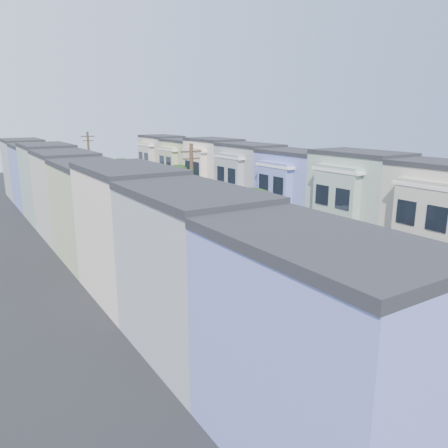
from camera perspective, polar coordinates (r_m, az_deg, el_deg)
The scene contains 27 objects.
ground at distance 34.94m, azimuth 6.78°, elevation -6.28°, with size 160.00×160.00×0.00m, color black.
road_slab at distance 46.94m, azimuth -4.81°, elevation -0.89°, with size 12.00×70.00×0.02m, color black.
curb_left at distance 44.56m, azimuth -11.72°, elevation -1.87°, with size 0.30×70.00×0.15m, color gray.
curb_right at distance 49.91m, azimuth 1.34°, elevation 0.14°, with size 0.30×70.00×0.15m, color gray.
sidewalk_left at distance 44.15m, azimuth -13.29°, elevation -2.11°, with size 2.60×70.00×0.15m, color gray.
sidewalk_right at distance 50.63m, azimuth 2.57°, elevation 0.33°, with size 2.60×70.00×0.15m, color gray.
centerline at distance 46.94m, azimuth -4.81°, elevation -0.90°, with size 0.12×70.00×0.01m, color gold.
townhouse_row_left at distance 43.16m, azimuth -18.05°, elevation -2.91°, with size 5.00×70.00×8.50m, color #7883CF.
townhouse_row_right at distance 52.86m, azimuth 5.95°, elevation 0.77°, with size 5.00×70.00×8.50m, color #7883CF.
tree_a at distance 20.59m, azimuth 15.88°, elevation -7.37°, with size 4.62×4.62×7.09m.
tree_b at distance 25.66m, azimuth 3.45°, elevation -0.54°, with size 4.70×4.70×8.01m.
tree_c at distance 34.06m, azimuth -6.28°, elevation 1.82°, with size 4.70×4.70×7.28m.
tree_d at distance 45.18m, azimuth -13.27°, elevation 5.36°, with size 4.70×4.70×7.92m.
tree_e at distance 59.10m, azimuth -17.96°, elevation 6.29°, with size 4.70×4.70×7.15m.
tree_far_r at distance 62.80m, azimuth -5.87°, elevation 6.31°, with size 3.10×3.10×5.28m.
utility_pole_near at distance 31.69m, azimuth -4.15°, elevation 1.39°, with size 1.60×0.26×10.00m.
utility_pole_far at distance 55.66m, azimuth -17.05°, elevation 6.30°, with size 1.60×0.26×10.00m.
fedex_truck at distance 39.56m, azimuth 4.16°, elevation -1.48°, with size 2.17×5.64×2.70m.
lead_sedan at distance 47.47m, azimuth -1.88°, elevation 0.15°, with size 1.43×4.07×1.36m, color black.
parked_left_a at distance 21.49m, azimuth 25.67°, elevation -19.38°, with size 2.44×5.28×1.47m, color black.
parked_left_b at distance 26.82m, azimuth 8.10°, elevation -11.22°, with size 2.32×5.03×1.40m, color black.
parked_left_c at distance 32.15m, azimuth -0.28°, elevation -6.59°, with size 2.48×5.38×1.49m, color #B0BDCB.
parked_left_d at distance 43.56m, azimuth -9.69°, elevation -1.35°, with size 2.17×4.72×1.31m, color #36090B.
parked_right_a at distance 33.51m, azimuth 21.30°, elevation -6.92°, with size 1.36×3.84×1.28m, color #4E5052.
parked_right_b at distance 35.95m, azimuth 15.92°, elevation -5.01°, with size 1.42×4.03×1.34m, color silver.
parked_right_c at distance 51.29m, azimuth -1.31°, elevation 1.14°, with size 1.72×4.08×1.22m, color black.
parked_right_d at distance 58.91m, azimuth -5.79°, elevation 2.80°, with size 2.14×4.65×1.29m, color black.
Camera 1 is at (-20.88, -25.27, 12.09)m, focal length 35.00 mm.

